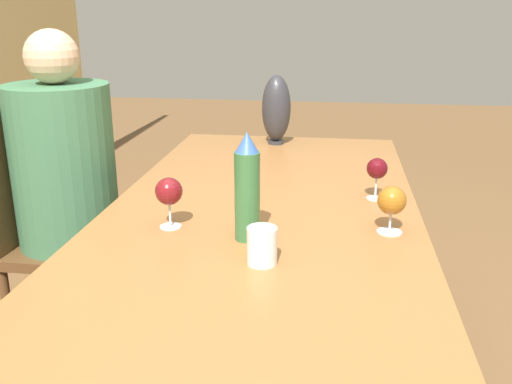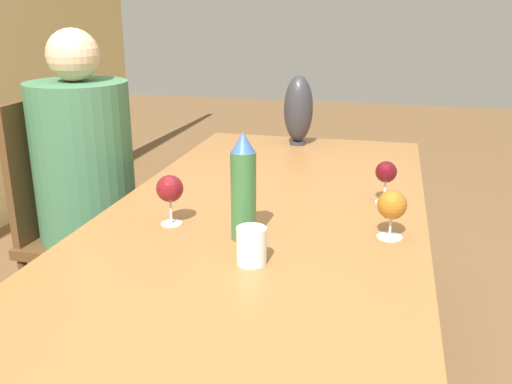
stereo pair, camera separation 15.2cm
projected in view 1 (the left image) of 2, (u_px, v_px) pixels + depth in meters
dining_table at (244, 279)px, 1.47m from camera, size 2.80×0.98×0.74m
water_bottle at (247, 188)px, 1.52m from camera, size 0.07×0.07×0.30m
water_tumbler at (262, 246)px, 1.40m from camera, size 0.08×0.08×0.09m
vase at (276, 109)px, 2.58m from camera, size 0.13×0.13×0.31m
wine_glass_0 at (169, 192)px, 1.61m from camera, size 0.08×0.08×0.15m
wine_glass_1 at (392, 201)px, 1.58m from camera, size 0.08×0.08×0.14m
wine_glass_4 at (377, 170)px, 1.85m from camera, size 0.07×0.07×0.14m
chair_far at (51, 225)px, 2.23m from camera, size 0.44×0.44×1.01m
person_far at (70, 191)px, 2.17m from camera, size 0.38×0.38×1.27m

